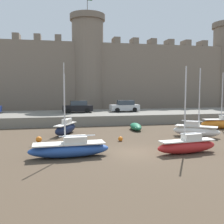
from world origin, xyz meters
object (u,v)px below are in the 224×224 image
Objects in this scene: sailboat_midflat_centre at (187,145)px; mooring_buoy_mid_mud at (120,139)px; sailboat_midflat_left at (70,149)px; car_quay_centre_east at (78,107)px; sailboat_midflat_right at (196,130)px; mooring_buoy_near_channel at (39,139)px; sailboat_near_channel_right at (224,123)px; sailboat_foreground_centre at (66,128)px; car_quay_east at (125,106)px; rowboat_foreground_left at (136,126)px.

mooring_buoy_mid_mud is (-3.64, 5.04, -0.38)m from sailboat_midflat_centre.
car_quay_centre_east is (1.96, 19.12, 1.42)m from sailboat_midflat_left.
sailboat_midflat_right reaches higher than mooring_buoy_mid_mud.
mooring_buoy_near_channel is at bearing 150.50° from sailboat_midflat_centre.
sailboat_midflat_left is 19.81m from sailboat_near_channel_right.
sailboat_foreground_centre is 1.70× the size of car_quay_east.
car_quay_centre_east is at bearing 99.92° from mooring_buoy_mid_mud.
sailboat_midflat_right is 17.38m from car_quay_centre_east.
sailboat_near_channel_right is 1.53× the size of car_quay_east.
sailboat_midflat_right is 1.55× the size of car_quay_east.
sailboat_near_channel_right reaches higher than mooring_buoy_mid_mud.
car_quay_centre_east is (-10.05, 14.11, 1.37)m from sailboat_midflat_right.
sailboat_midflat_centre is (8.17, -0.64, 0.01)m from sailboat_midflat_left.
sailboat_midflat_right is at bearing 22.63° from sailboat_midflat_left.
sailboat_foreground_centre is 10.61m from car_quay_centre_east.
car_quay_east is (4.13, 14.60, 1.79)m from mooring_buoy_mid_mud.
mooring_buoy_near_channel is (-2.36, -3.47, -0.40)m from sailboat_foreground_centre.
car_quay_east is at bearing 65.48° from sailboat_midflat_left.
rowboat_foreground_left is at bearing 131.24° from sailboat_midflat_right.
car_quay_east is (11.03, 13.68, 1.74)m from mooring_buoy_near_channel.
mooring_buoy_near_channel is 0.12× the size of car_quay_east.
sailboat_midflat_centre is 12.11m from mooring_buoy_near_channel.
car_quay_centre_east is (-6.21, 19.76, 1.41)m from sailboat_midflat_centre.
sailboat_midflat_left is 19.27m from car_quay_centre_east.
sailboat_midflat_left is 1.61× the size of rowboat_foreground_left.
sailboat_near_channel_right is (9.50, 9.60, 0.06)m from sailboat_midflat_centre.
sailboat_near_channel_right is (17.67, 8.96, 0.07)m from sailboat_midflat_left.
sailboat_foreground_centre is 13.88× the size of mooring_buoy_near_channel.
sailboat_midflat_centre is 0.96× the size of sailboat_near_channel_right.
sailboat_midflat_left is at bearing -127.21° from rowboat_foreground_left.
car_quay_east is at bearing 51.13° from mooring_buoy_near_channel.
sailboat_midflat_centre is at bearing -54.17° from mooring_buoy_mid_mud.
sailboat_midflat_left is 12.59m from rowboat_foreground_left.
sailboat_midflat_centre is at bearing -29.50° from mooring_buoy_near_channel.
sailboat_near_channel_right is 18.76m from car_quay_centre_east.
sailboat_midflat_left is 10.86× the size of mooring_buoy_near_channel.
sailboat_midflat_left is 13.01m from sailboat_midflat_right.
sailboat_midflat_right is 6.91m from sailboat_near_channel_right.
sailboat_foreground_centre is at bearing -100.76° from car_quay_centre_east.
rowboat_foreground_left is 6.41m from mooring_buoy_mid_mud.
car_quay_east reaches higher than mooring_buoy_near_channel.
car_quay_east is (1.06, 8.98, 1.60)m from rowboat_foreground_left.
mooring_buoy_near_channel is 17.66m from car_quay_east.
car_quay_east is at bearing 74.20° from mooring_buoy_mid_mud.
sailboat_near_channel_right reaches higher than rowboat_foreground_left.
rowboat_foreground_left is at bearing 93.02° from sailboat_midflat_centre.
car_quay_centre_east is at bearing 79.24° from sailboat_foreground_centre.
rowboat_foreground_left is 0.53× the size of sailboat_midflat_right.
sailboat_near_channel_right is (17.68, 0.18, -0.01)m from sailboat_foreground_centre.
sailboat_midflat_centre is at bearing -91.44° from car_quay_east.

